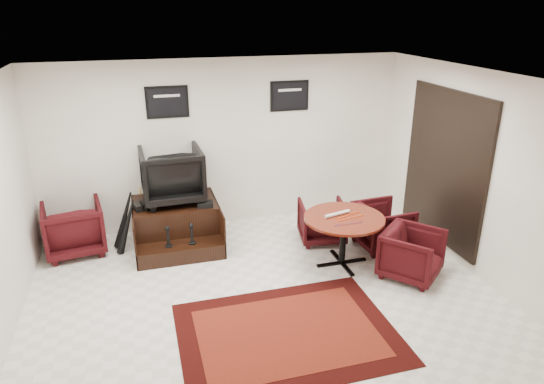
{
  "coord_description": "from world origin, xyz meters",
  "views": [
    {
      "loc": [
        -1.4,
        -5.2,
        3.57
      ],
      "look_at": [
        0.35,
        0.9,
        1.11
      ],
      "focal_mm": 32.0,
      "sensor_mm": 36.0,
      "label": 1
    }
  ],
  "objects_px": {
    "shine_podium": "(176,225)",
    "table_chair_back": "(322,220)",
    "meeting_table": "(344,223)",
    "table_chair_corner": "(412,252)",
    "shine_chair": "(172,172)",
    "table_chair_window": "(383,224)",
    "armchair_side": "(73,226)"
  },
  "relations": [
    {
      "from": "shine_chair",
      "to": "table_chair_window",
      "type": "relative_size",
      "value": 1.22
    },
    {
      "from": "table_chair_back",
      "to": "table_chair_corner",
      "type": "height_order",
      "value": "table_chair_corner"
    },
    {
      "from": "table_chair_back",
      "to": "table_chair_window",
      "type": "xyz_separation_m",
      "value": [
        0.82,
        -0.47,
        0.03
      ]
    },
    {
      "from": "table_chair_corner",
      "to": "armchair_side",
      "type": "bearing_deg",
      "value": 115.03
    },
    {
      "from": "table_chair_window",
      "to": "table_chair_corner",
      "type": "distance_m",
      "value": 0.92
    },
    {
      "from": "shine_podium",
      "to": "table_chair_window",
      "type": "relative_size",
      "value": 1.73
    },
    {
      "from": "shine_chair",
      "to": "armchair_side",
      "type": "distance_m",
      "value": 1.68
    },
    {
      "from": "shine_podium",
      "to": "table_chair_back",
      "type": "relative_size",
      "value": 1.87
    },
    {
      "from": "shine_podium",
      "to": "table_chair_corner",
      "type": "bearing_deg",
      "value": -32.72
    },
    {
      "from": "shine_podium",
      "to": "meeting_table",
      "type": "height_order",
      "value": "meeting_table"
    },
    {
      "from": "table_chair_corner",
      "to": "meeting_table",
      "type": "bearing_deg",
      "value": 102.25
    },
    {
      "from": "shine_podium",
      "to": "table_chair_corner",
      "type": "distance_m",
      "value": 3.6
    },
    {
      "from": "shine_chair",
      "to": "meeting_table",
      "type": "xyz_separation_m",
      "value": [
        2.26,
        -1.5,
        -0.48
      ]
    },
    {
      "from": "meeting_table",
      "to": "table_chair_window",
      "type": "height_order",
      "value": "table_chair_window"
    },
    {
      "from": "shine_podium",
      "to": "meeting_table",
      "type": "xyz_separation_m",
      "value": [
        2.26,
        -1.36,
        0.35
      ]
    },
    {
      "from": "armchair_side",
      "to": "table_chair_corner",
      "type": "bearing_deg",
      "value": 147.54
    },
    {
      "from": "meeting_table",
      "to": "table_chair_back",
      "type": "bearing_deg",
      "value": 90.49
    },
    {
      "from": "meeting_table",
      "to": "table_chair_window",
      "type": "bearing_deg",
      "value": 22.36
    },
    {
      "from": "meeting_table",
      "to": "table_chair_corner",
      "type": "height_order",
      "value": "table_chair_corner"
    },
    {
      "from": "armchair_side",
      "to": "table_chair_back",
      "type": "relative_size",
      "value": 1.21
    },
    {
      "from": "armchair_side",
      "to": "table_chair_corner",
      "type": "relative_size",
      "value": 1.13
    },
    {
      "from": "shine_chair",
      "to": "table_chair_back",
      "type": "xyz_separation_m",
      "value": [
        2.25,
        -0.69,
        -0.79
      ]
    },
    {
      "from": "shine_chair",
      "to": "table_chair_back",
      "type": "relative_size",
      "value": 1.32
    },
    {
      "from": "table_chair_back",
      "to": "table_chair_corner",
      "type": "relative_size",
      "value": 0.94
    },
    {
      "from": "shine_chair",
      "to": "table_chair_corner",
      "type": "xyz_separation_m",
      "value": [
        3.03,
        -2.09,
        -0.76
      ]
    },
    {
      "from": "shine_chair",
      "to": "armchair_side",
      "type": "relative_size",
      "value": 1.09
    },
    {
      "from": "armchair_side",
      "to": "table_chair_corner",
      "type": "xyz_separation_m",
      "value": [
        4.56,
        -2.06,
        -0.05
      ]
    },
    {
      "from": "meeting_table",
      "to": "table_chair_window",
      "type": "distance_m",
      "value": 0.92
    },
    {
      "from": "shine_podium",
      "to": "armchair_side",
      "type": "relative_size",
      "value": 1.55
    },
    {
      "from": "shine_podium",
      "to": "table_chair_window",
      "type": "height_order",
      "value": "table_chair_window"
    },
    {
      "from": "meeting_table",
      "to": "armchair_side",
      "type": "bearing_deg",
      "value": 158.7
    },
    {
      "from": "armchair_side",
      "to": "table_chair_back",
      "type": "bearing_deg",
      "value": 161.83
    }
  ]
}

